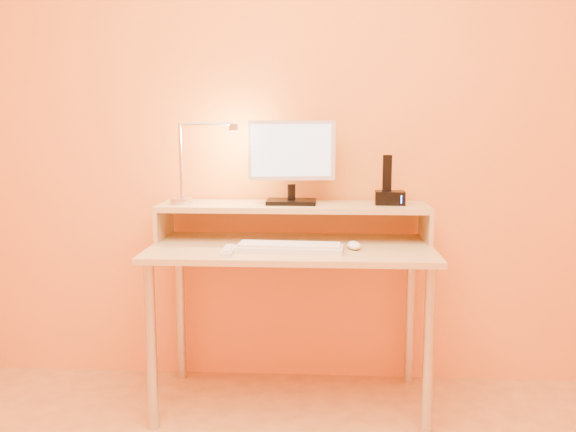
# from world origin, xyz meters

# --- Properties ---
(wall_back) EXTENTS (3.00, 0.04, 2.50)m
(wall_back) POSITION_xyz_m (0.00, 1.50, 1.25)
(wall_back) COLOR orange
(wall_back) RESTS_ON floor
(desk_leg_fl) EXTENTS (0.04, 0.04, 0.69)m
(desk_leg_fl) POSITION_xyz_m (-0.55, 0.93, 0.35)
(desk_leg_fl) COLOR #BABAC4
(desk_leg_fl) RESTS_ON floor
(desk_leg_fr) EXTENTS (0.04, 0.04, 0.69)m
(desk_leg_fr) POSITION_xyz_m (0.55, 0.93, 0.35)
(desk_leg_fr) COLOR #BABAC4
(desk_leg_fr) RESTS_ON floor
(desk_leg_bl) EXTENTS (0.04, 0.04, 0.69)m
(desk_leg_bl) POSITION_xyz_m (-0.55, 1.43, 0.35)
(desk_leg_bl) COLOR #BABAC4
(desk_leg_bl) RESTS_ON floor
(desk_leg_br) EXTENTS (0.04, 0.04, 0.69)m
(desk_leg_br) POSITION_xyz_m (0.55, 1.43, 0.35)
(desk_leg_br) COLOR #BABAC4
(desk_leg_br) RESTS_ON floor
(desk_lower) EXTENTS (1.20, 0.60, 0.02)m
(desk_lower) POSITION_xyz_m (0.00, 1.18, 0.71)
(desk_lower) COLOR tan
(desk_lower) RESTS_ON floor
(shelf_riser_left) EXTENTS (0.02, 0.30, 0.14)m
(shelf_riser_left) POSITION_xyz_m (-0.59, 1.33, 0.79)
(shelf_riser_left) COLOR tan
(shelf_riser_left) RESTS_ON desk_lower
(shelf_riser_right) EXTENTS (0.02, 0.30, 0.14)m
(shelf_riser_right) POSITION_xyz_m (0.59, 1.33, 0.79)
(shelf_riser_right) COLOR tan
(shelf_riser_right) RESTS_ON desk_lower
(desk_shelf) EXTENTS (1.20, 0.30, 0.02)m
(desk_shelf) POSITION_xyz_m (0.00, 1.33, 0.87)
(desk_shelf) COLOR tan
(desk_shelf) RESTS_ON desk_lower
(monitor_foot) EXTENTS (0.22, 0.16, 0.02)m
(monitor_foot) POSITION_xyz_m (-0.01, 1.33, 0.89)
(monitor_foot) COLOR black
(monitor_foot) RESTS_ON desk_shelf
(monitor_neck) EXTENTS (0.04, 0.04, 0.07)m
(monitor_neck) POSITION_xyz_m (-0.01, 1.33, 0.93)
(monitor_neck) COLOR black
(monitor_neck) RESTS_ON monitor_foot
(monitor_panel) EXTENTS (0.39, 0.09, 0.26)m
(monitor_panel) POSITION_xyz_m (-0.01, 1.34, 1.12)
(monitor_panel) COLOR silver
(monitor_panel) RESTS_ON monitor_neck
(monitor_back) EXTENTS (0.35, 0.06, 0.22)m
(monitor_back) POSITION_xyz_m (-0.01, 1.36, 1.12)
(monitor_back) COLOR black
(monitor_back) RESTS_ON monitor_panel
(monitor_screen) EXTENTS (0.35, 0.05, 0.23)m
(monitor_screen) POSITION_xyz_m (-0.01, 1.32, 1.12)
(monitor_screen) COLOR #B5DFFF
(monitor_screen) RESTS_ON monitor_panel
(lamp_base) EXTENTS (0.10, 0.10, 0.02)m
(lamp_base) POSITION_xyz_m (-0.50, 1.30, 0.89)
(lamp_base) COLOR #BABAC4
(lamp_base) RESTS_ON desk_shelf
(lamp_post) EXTENTS (0.01, 0.01, 0.33)m
(lamp_post) POSITION_xyz_m (-0.50, 1.30, 1.07)
(lamp_post) COLOR #BABAC4
(lamp_post) RESTS_ON lamp_base
(lamp_arm) EXTENTS (0.24, 0.01, 0.01)m
(lamp_arm) POSITION_xyz_m (-0.38, 1.30, 1.24)
(lamp_arm) COLOR #BABAC4
(lamp_arm) RESTS_ON lamp_post
(lamp_head) EXTENTS (0.04, 0.04, 0.03)m
(lamp_head) POSITION_xyz_m (-0.26, 1.30, 1.22)
(lamp_head) COLOR #BABAC4
(lamp_head) RESTS_ON lamp_arm
(lamp_bulb) EXTENTS (0.03, 0.03, 0.00)m
(lamp_bulb) POSITION_xyz_m (-0.26, 1.30, 1.20)
(lamp_bulb) COLOR #FFEAC6
(lamp_bulb) RESTS_ON lamp_head
(phone_dock) EXTENTS (0.14, 0.11, 0.06)m
(phone_dock) POSITION_xyz_m (0.43, 1.33, 0.91)
(phone_dock) COLOR black
(phone_dock) RESTS_ON desk_shelf
(phone_handset) EXTENTS (0.04, 0.03, 0.16)m
(phone_handset) POSITION_xyz_m (0.42, 1.33, 1.02)
(phone_handset) COLOR black
(phone_handset) RESTS_ON phone_dock
(phone_led) EXTENTS (0.01, 0.00, 0.04)m
(phone_led) POSITION_xyz_m (0.48, 1.28, 0.91)
(phone_led) COLOR #2569F8
(phone_led) RESTS_ON phone_dock
(keyboard) EXTENTS (0.44, 0.17, 0.02)m
(keyboard) POSITION_xyz_m (-0.00, 1.06, 0.73)
(keyboard) COLOR silver
(keyboard) RESTS_ON desk_lower
(mouse) EXTENTS (0.07, 0.10, 0.03)m
(mouse) POSITION_xyz_m (0.26, 1.12, 0.74)
(mouse) COLOR white
(mouse) RESTS_ON desk_lower
(remote_control) EXTENTS (0.05, 0.16, 0.02)m
(remote_control) POSITION_xyz_m (-0.25, 1.01, 0.73)
(remote_control) COLOR silver
(remote_control) RESTS_ON desk_lower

